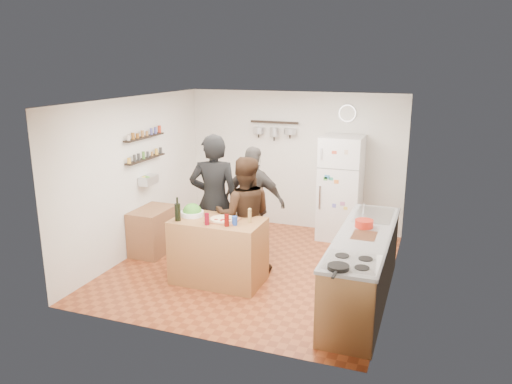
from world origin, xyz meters
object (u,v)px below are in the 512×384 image
at_px(salt_canister, 235,221).
at_px(side_table, 153,231).
at_px(person_left, 214,201).
at_px(fridge, 341,188).
at_px(wall_clock, 347,113).
at_px(salad_bowl, 192,213).
at_px(prep_island, 219,251).
at_px(wine_bottle, 178,212).
at_px(counter_run, 363,269).
at_px(person_center, 244,215).
at_px(skillet, 338,267).
at_px(red_bowl, 364,224).
at_px(person_back, 254,202).
at_px(pepper_mill, 250,217).

relative_size(salt_canister, side_table, 0.15).
relative_size(person_left, fridge, 1.12).
bearing_deg(wall_clock, fridge, -90.00).
height_order(salad_bowl, fridge, fridge).
bearing_deg(salt_canister, prep_island, 158.20).
bearing_deg(salt_canister, side_table, 156.55).
xyz_separation_m(wine_bottle, counter_run, (2.49, 0.31, -0.58)).
xyz_separation_m(person_center, fridge, (1.03, 1.94, 0.04)).
bearing_deg(side_table, fridge, 33.01).
xyz_separation_m(salad_bowl, person_left, (0.12, 0.48, 0.07)).
bearing_deg(fridge, skillet, -79.46).
bearing_deg(prep_island, side_table, 156.22).
relative_size(salad_bowl, person_center, 0.19).
xyz_separation_m(prep_island, red_bowl, (1.94, 0.35, 0.51)).
bearing_deg(red_bowl, side_table, 175.18).
relative_size(person_center, person_back, 0.98).
bearing_deg(person_center, counter_run, 148.72).
bearing_deg(red_bowl, salt_canister, -163.83).
relative_size(person_center, wall_clock, 5.76).
distance_m(person_center, skillet, 2.28).
bearing_deg(salad_bowl, pepper_mill, 0.00).
bearing_deg(prep_island, pepper_mill, 6.34).
bearing_deg(counter_run, red_bowl, 100.63).
xyz_separation_m(prep_island, salt_canister, (0.30, -0.12, 0.51)).
relative_size(skillet, side_table, 0.29).
height_order(salt_canister, person_center, person_center).
height_order(pepper_mill, salt_canister, pepper_mill).
bearing_deg(person_left, person_back, -143.28).
height_order(pepper_mill, red_bowl, pepper_mill).
xyz_separation_m(salt_canister, fridge, (0.94, 2.51, -0.07)).
xyz_separation_m(pepper_mill, counter_run, (1.54, 0.04, -0.54)).
xyz_separation_m(red_bowl, fridge, (-0.70, 2.03, -0.07)).
relative_size(red_bowl, fridge, 0.13).
distance_m(salt_canister, fridge, 2.68).
height_order(salt_canister, person_back, person_back).
xyz_separation_m(salt_canister, wall_clock, (0.94, 2.84, 1.18)).
distance_m(salad_bowl, red_bowl, 2.38).
bearing_deg(side_table, pepper_mill, -17.24).
bearing_deg(wall_clock, person_left, -125.01).
bearing_deg(prep_island, fridge, 62.62).
distance_m(person_left, wall_clock, 2.91).
distance_m(wine_bottle, person_left, 0.78).
relative_size(person_left, skillet, 8.72).
relative_size(pepper_mill, fridge, 0.09).
bearing_deg(wine_bottle, prep_island, 23.75).
distance_m(person_left, red_bowl, 2.24).
height_order(skillet, side_table, skillet).
bearing_deg(skillet, person_back, 128.79).
height_order(prep_island, wine_bottle, wine_bottle).
distance_m(wine_bottle, counter_run, 2.57).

